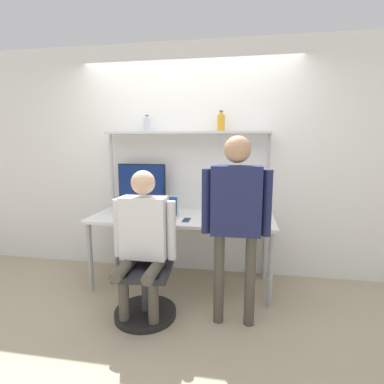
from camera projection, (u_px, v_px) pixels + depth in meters
The scene contains 12 objects.
ground_plane at pixel (174, 302), 2.98m from camera, with size 12.00×12.00×0.00m, color tan.
wall_back at pixel (189, 161), 3.58m from camera, with size 8.00×0.06×2.70m.
desk at pixel (182, 222), 3.27m from camera, with size 1.96×0.79×0.78m.
shelf_unit at pixel (187, 154), 3.41m from camera, with size 1.86×0.24×1.69m.
monitor at pixel (142, 184), 3.53m from camera, with size 0.57×0.23×0.54m.
laptop at pixel (162, 212), 3.16m from camera, with size 0.36×0.23×0.23m.
cell_phone at pixel (186, 220), 3.06m from camera, with size 0.07×0.15×0.01m.
office_chair at pixel (146, 285), 2.73m from camera, with size 0.56×0.56×0.92m.
person_seated at pixel (143, 233), 2.60m from camera, with size 0.57×0.46×1.33m.
person_standing at pixel (236, 208), 2.47m from camera, with size 0.58×0.22×1.62m.
bottle_amber at pixel (221, 123), 3.29m from camera, with size 0.08×0.08×0.22m.
bottle_clear at pixel (147, 125), 3.43m from camera, with size 0.08×0.08×0.19m.
Camera 1 is at (0.63, -2.69, 1.57)m, focal length 28.00 mm.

